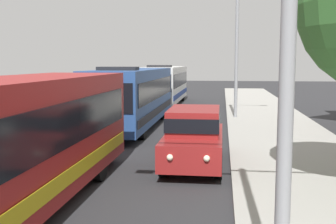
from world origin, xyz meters
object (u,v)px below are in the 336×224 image
object	(u,v)px
bus_second_in_line	(134,95)
white_suv	(194,135)
bus_lead	(8,142)
bus_middle	(165,84)
streetlamp_mid	(237,29)

from	to	relation	value
bus_second_in_line	white_suv	size ratio (longest dim) A/B	2.39
bus_lead	bus_second_in_line	bearing A→B (deg)	90.00
bus_middle	bus_second_in_line	bearing A→B (deg)	-90.00
bus_second_in_line	white_suv	world-z (taller)	bus_second_in_line
white_suv	streetlamp_mid	distance (m)	12.53
bus_lead	streetlamp_mid	distance (m)	18.03
bus_middle	white_suv	world-z (taller)	bus_middle
bus_lead	bus_middle	world-z (taller)	same
bus_second_in_line	streetlamp_mid	distance (m)	7.48
bus_second_in_line	white_suv	xyz separation A→B (m)	(3.70, -7.98, -0.66)
white_suv	streetlamp_mid	size ratio (longest dim) A/B	0.55
bus_lead	streetlamp_mid	world-z (taller)	streetlamp_mid
bus_lead	bus_middle	bearing A→B (deg)	90.00
bus_lead	bus_middle	xyz separation A→B (m)	(-0.00, 25.48, -0.00)
bus_second_in_line	bus_lead	bearing A→B (deg)	-90.00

